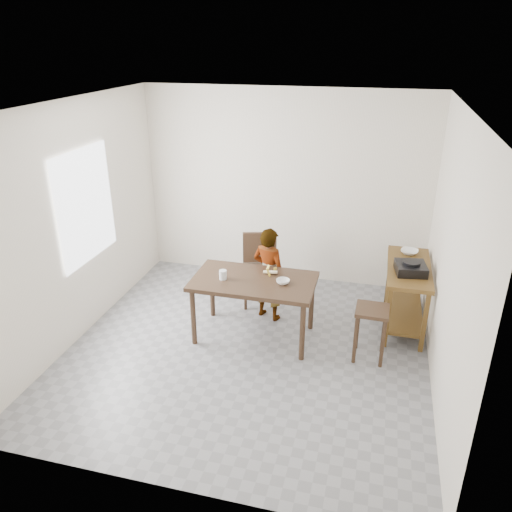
% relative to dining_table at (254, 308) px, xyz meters
% --- Properties ---
extents(floor, '(4.00, 4.00, 0.04)m').
position_rel_dining_table_xyz_m(floor, '(0.00, -0.30, -0.40)').
color(floor, gray).
rests_on(floor, ground).
extents(ceiling, '(4.00, 4.00, 0.04)m').
position_rel_dining_table_xyz_m(ceiling, '(0.00, -0.30, 2.35)').
color(ceiling, white).
rests_on(ceiling, wall_back).
extents(wall_back, '(4.00, 0.04, 2.70)m').
position_rel_dining_table_xyz_m(wall_back, '(0.00, 1.72, 0.98)').
color(wall_back, white).
rests_on(wall_back, ground).
extents(wall_front, '(4.00, 0.04, 2.70)m').
position_rel_dining_table_xyz_m(wall_front, '(0.00, -2.32, 0.98)').
color(wall_front, white).
rests_on(wall_front, ground).
extents(wall_left, '(0.04, 4.00, 2.70)m').
position_rel_dining_table_xyz_m(wall_left, '(-2.02, -0.30, 0.98)').
color(wall_left, white).
rests_on(wall_left, ground).
extents(wall_right, '(0.04, 4.00, 2.70)m').
position_rel_dining_table_xyz_m(wall_right, '(2.02, -0.30, 0.98)').
color(wall_right, white).
rests_on(wall_right, ground).
extents(window_pane, '(0.02, 1.10, 1.30)m').
position_rel_dining_table_xyz_m(window_pane, '(-1.97, -0.10, 1.12)').
color(window_pane, white).
rests_on(window_pane, wall_left).
extents(dining_table, '(1.40, 0.80, 0.75)m').
position_rel_dining_table_xyz_m(dining_table, '(0.00, 0.00, 0.00)').
color(dining_table, '#392619').
rests_on(dining_table, floor).
extents(prep_counter, '(0.50, 1.20, 0.80)m').
position_rel_dining_table_xyz_m(prep_counter, '(1.72, 0.70, 0.03)').
color(prep_counter, brown).
rests_on(prep_counter, floor).
extents(child, '(0.51, 0.42, 1.20)m').
position_rel_dining_table_xyz_m(child, '(0.07, 0.47, 0.23)').
color(child, silver).
rests_on(child, floor).
extents(dining_chair, '(0.55, 0.55, 0.93)m').
position_rel_dining_table_xyz_m(dining_chair, '(-0.13, 0.81, 0.09)').
color(dining_chair, '#392619').
rests_on(dining_chair, floor).
extents(stool, '(0.36, 0.36, 0.62)m').
position_rel_dining_table_xyz_m(stool, '(1.34, -0.11, -0.07)').
color(stool, '#392619').
rests_on(stool, floor).
extents(glass_tumbler, '(0.11, 0.11, 0.11)m').
position_rel_dining_table_xyz_m(glass_tumbler, '(-0.34, -0.08, 0.43)').
color(glass_tumbler, white).
rests_on(glass_tumbler, dining_table).
extents(small_bowl, '(0.18, 0.18, 0.05)m').
position_rel_dining_table_xyz_m(small_bowl, '(0.34, -0.02, 0.40)').
color(small_bowl, white).
rests_on(small_bowl, dining_table).
extents(banana, '(0.19, 0.14, 0.07)m').
position_rel_dining_table_xyz_m(banana, '(0.15, 0.18, 0.41)').
color(banana, gold).
rests_on(banana, dining_table).
extents(serving_bowl, '(0.25, 0.25, 0.05)m').
position_rel_dining_table_xyz_m(serving_bowl, '(1.73, 1.08, 0.45)').
color(serving_bowl, white).
rests_on(serving_bowl, prep_counter).
extents(gas_burner, '(0.38, 0.38, 0.11)m').
position_rel_dining_table_xyz_m(gas_burner, '(1.72, 0.52, 0.48)').
color(gas_burner, black).
rests_on(gas_burner, prep_counter).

